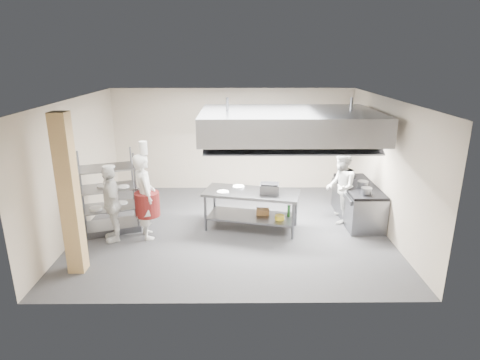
{
  "coord_description": "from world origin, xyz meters",
  "views": [
    {
      "loc": [
        0.11,
        -8.7,
        3.92
      ],
      "look_at": [
        0.19,
        0.2,
        1.12
      ],
      "focal_mm": 30.0,
      "sensor_mm": 36.0,
      "label": 1
    }
  ],
  "objects_px": {
    "pass_rack": "(109,192)",
    "chef_plating": "(112,204)",
    "island": "(251,210)",
    "griddle": "(269,189)",
    "cooking_range": "(357,203)",
    "chef_head": "(145,196)",
    "chef_line": "(341,187)",
    "stockpot": "(363,185)"
  },
  "relations": [
    {
      "from": "griddle",
      "to": "stockpot",
      "type": "height_order",
      "value": "griddle"
    },
    {
      "from": "chef_plating",
      "to": "stockpot",
      "type": "bearing_deg",
      "value": 77.3
    },
    {
      "from": "griddle",
      "to": "island",
      "type": "bearing_deg",
      "value": 170.85
    },
    {
      "from": "chef_head",
      "to": "chef_plating",
      "type": "bearing_deg",
      "value": 77.66
    },
    {
      "from": "pass_rack",
      "to": "cooking_range",
      "type": "height_order",
      "value": "pass_rack"
    },
    {
      "from": "cooking_range",
      "to": "chef_plating",
      "type": "height_order",
      "value": "chef_plating"
    },
    {
      "from": "cooking_range",
      "to": "chef_plating",
      "type": "xyz_separation_m",
      "value": [
        -5.68,
        -1.07,
        0.42
      ]
    },
    {
      "from": "chef_line",
      "to": "griddle",
      "type": "relative_size",
      "value": 4.08
    },
    {
      "from": "pass_rack",
      "to": "chef_plating",
      "type": "distance_m",
      "value": 0.54
    },
    {
      "from": "pass_rack",
      "to": "stockpot",
      "type": "bearing_deg",
      "value": -16.55
    },
    {
      "from": "pass_rack",
      "to": "chef_line",
      "type": "xyz_separation_m",
      "value": [
        5.4,
        0.47,
        -0.05
      ]
    },
    {
      "from": "pass_rack",
      "to": "cooking_range",
      "type": "xyz_separation_m",
      "value": [
        5.88,
        0.58,
        -0.52
      ]
    },
    {
      "from": "chef_head",
      "to": "griddle",
      "type": "distance_m",
      "value": 2.77
    },
    {
      "from": "chef_plating",
      "to": "stockpot",
      "type": "xyz_separation_m",
      "value": [
        5.68,
        0.82,
        0.15
      ]
    },
    {
      "from": "stockpot",
      "to": "pass_rack",
      "type": "bearing_deg",
      "value": -176.76
    },
    {
      "from": "griddle",
      "to": "cooking_range",
      "type": "bearing_deg",
      "value": 21.49
    },
    {
      "from": "cooking_range",
      "to": "griddle",
      "type": "distance_m",
      "value": 2.39
    },
    {
      "from": "island",
      "to": "stockpot",
      "type": "bearing_deg",
      "value": 18.91
    },
    {
      "from": "cooking_range",
      "to": "island",
      "type": "bearing_deg",
      "value": -169.03
    },
    {
      "from": "pass_rack",
      "to": "cooking_range",
      "type": "relative_size",
      "value": 0.94
    },
    {
      "from": "pass_rack",
      "to": "chef_head",
      "type": "relative_size",
      "value": 0.98
    },
    {
      "from": "chef_plating",
      "to": "stockpot",
      "type": "distance_m",
      "value": 5.74
    },
    {
      "from": "chef_line",
      "to": "griddle",
      "type": "distance_m",
      "value": 1.83
    },
    {
      "from": "chef_line",
      "to": "griddle",
      "type": "xyz_separation_m",
      "value": [
        -1.75,
        -0.51,
        0.13
      ]
    },
    {
      "from": "pass_rack",
      "to": "chef_plating",
      "type": "height_order",
      "value": "pass_rack"
    },
    {
      "from": "island",
      "to": "chef_plating",
      "type": "relative_size",
      "value": 1.29
    },
    {
      "from": "island",
      "to": "griddle",
      "type": "bearing_deg",
      "value": -1.92
    },
    {
      "from": "chef_head",
      "to": "chef_plating",
      "type": "distance_m",
      "value": 0.72
    },
    {
      "from": "chef_head",
      "to": "griddle",
      "type": "height_order",
      "value": "chef_head"
    },
    {
      "from": "island",
      "to": "cooking_range",
      "type": "bearing_deg",
      "value": 24.2
    },
    {
      "from": "island",
      "to": "cooking_range",
      "type": "distance_m",
      "value": 2.68
    },
    {
      "from": "chef_plating",
      "to": "griddle",
      "type": "height_order",
      "value": "chef_plating"
    },
    {
      "from": "chef_plating",
      "to": "stockpot",
      "type": "relative_size",
      "value": 6.68
    },
    {
      "from": "chef_plating",
      "to": "stockpot",
      "type": "height_order",
      "value": "chef_plating"
    },
    {
      "from": "island",
      "to": "chef_head",
      "type": "height_order",
      "value": "chef_head"
    },
    {
      "from": "chef_line",
      "to": "pass_rack",
      "type": "bearing_deg",
      "value": -72.84
    },
    {
      "from": "cooking_range",
      "to": "chef_head",
      "type": "bearing_deg",
      "value": -169.31
    },
    {
      "from": "island",
      "to": "chef_line",
      "type": "height_order",
      "value": "chef_line"
    },
    {
      "from": "chef_head",
      "to": "stockpot",
      "type": "bearing_deg",
      "value": -104.88
    },
    {
      "from": "pass_rack",
      "to": "chef_head",
      "type": "distance_m",
      "value": 0.97
    },
    {
      "from": "pass_rack",
      "to": "griddle",
      "type": "bearing_deg",
      "value": -20.38
    },
    {
      "from": "pass_rack",
      "to": "stockpot",
      "type": "xyz_separation_m",
      "value": [
        5.88,
        0.33,
        0.05
      ]
    }
  ]
}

